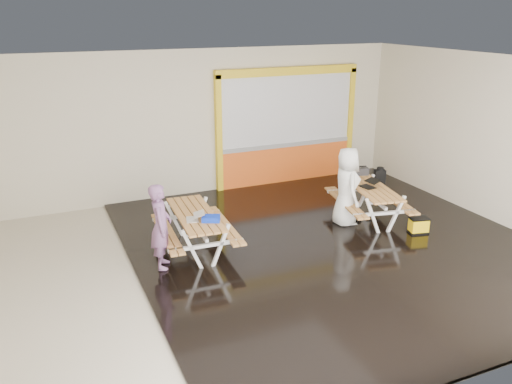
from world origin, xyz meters
name	(u,v)px	position (x,y,z in m)	size (l,w,h in m)	color
room	(277,167)	(0.00, 0.00, 1.75)	(10.02, 8.02, 3.52)	beige
deck	(334,245)	(1.25, 0.00, 0.03)	(7.50, 7.98, 0.05)	black
kiosk	(287,129)	(2.20, 3.93, 1.44)	(3.88, 0.16, 3.00)	orange
picnic_table_left	(196,222)	(-1.26, 0.82, 0.60)	(1.44, 2.04, 0.79)	#BF8649
picnic_table_right	(370,194)	(2.62, 0.82, 0.60)	(1.69, 2.19, 0.79)	#BF8649
person_left	(161,226)	(-2.01, 0.38, 0.82)	(0.55, 0.36, 1.52)	#7B527F
person_right	(347,187)	(2.05, 0.87, 0.83)	(0.83, 0.54, 1.70)	white
laptop_left	(195,217)	(-1.36, 0.51, 0.83)	(0.38, 0.36, 0.14)	silver
laptop_right	(369,185)	(2.57, 0.80, 0.84)	(0.40, 0.36, 0.15)	black
blue_pouch	(211,218)	(-1.11, 0.35, 0.83)	(0.31, 0.22, 0.09)	#0D2DBE
toolbox	(360,171)	(2.89, 1.61, 0.87)	(0.40, 0.27, 0.21)	black
backpack	(380,176)	(3.36, 1.50, 0.73)	(0.28, 0.22, 0.41)	black
dark_case	(351,215)	(2.31, 1.01, 0.12)	(0.35, 0.26, 0.13)	black
fluke_bag	(419,226)	(3.10, -0.22, 0.21)	(0.42, 0.32, 0.32)	black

